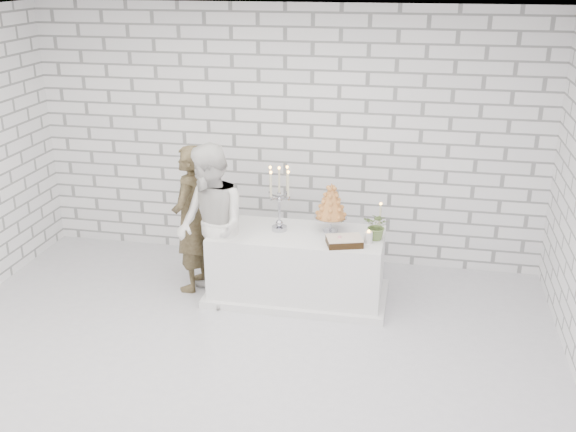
{
  "coord_description": "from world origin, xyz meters",
  "views": [
    {
      "loc": [
        1.52,
        -4.96,
        3.41
      ],
      "look_at": [
        0.31,
        1.11,
        1.05
      ],
      "focal_mm": 41.76,
      "sensor_mm": 36.0,
      "label": 1
    }
  ],
  "objects_px": {
    "cake_table": "(297,266)",
    "groom": "(191,219)",
    "croquembouche": "(331,208)",
    "candelabra": "(279,199)",
    "bride": "(211,227)"
  },
  "relations": [
    {
      "from": "bride",
      "to": "candelabra",
      "type": "relative_size",
      "value": 2.45
    },
    {
      "from": "bride",
      "to": "candelabra",
      "type": "height_order",
      "value": "bride"
    },
    {
      "from": "bride",
      "to": "croquembouche",
      "type": "bearing_deg",
      "value": 69.05
    },
    {
      "from": "cake_table",
      "to": "groom",
      "type": "relative_size",
      "value": 1.11
    },
    {
      "from": "candelabra",
      "to": "bride",
      "type": "bearing_deg",
      "value": -154.98
    },
    {
      "from": "cake_table",
      "to": "groom",
      "type": "height_order",
      "value": "groom"
    },
    {
      "from": "bride",
      "to": "candelabra",
      "type": "distance_m",
      "value": 0.76
    },
    {
      "from": "candelabra",
      "to": "cake_table",
      "type": "bearing_deg",
      "value": -11.3
    },
    {
      "from": "candelabra",
      "to": "croquembouche",
      "type": "distance_m",
      "value": 0.55
    },
    {
      "from": "groom",
      "to": "bride",
      "type": "relative_size",
      "value": 0.94
    },
    {
      "from": "cake_table",
      "to": "croquembouche",
      "type": "height_order",
      "value": "croquembouche"
    },
    {
      "from": "croquembouche",
      "to": "groom",
      "type": "bearing_deg",
      "value": -176.93
    },
    {
      "from": "bride",
      "to": "candelabra",
      "type": "bearing_deg",
      "value": 76.53
    },
    {
      "from": "cake_table",
      "to": "groom",
      "type": "bearing_deg",
      "value": 178.58
    },
    {
      "from": "cake_table",
      "to": "candelabra",
      "type": "relative_size",
      "value": 2.57
    }
  ]
}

